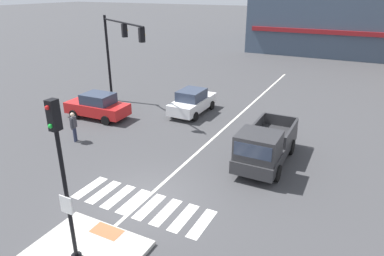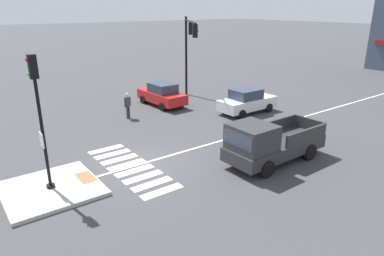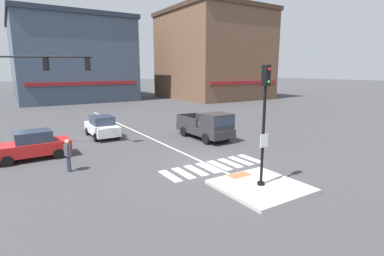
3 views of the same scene
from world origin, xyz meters
The scene contains 17 objects.
ground_plane centered at (0.00, 0.00, 0.00)m, with size 300.00×300.00×0.00m, color #3D3D3F.
tactile_pad_front centered at (0.00, -2.41, 0.15)m, with size 1.10×0.60×0.01m, color #DB5B38.
signal_pole centered at (0.00, -3.83, 3.22)m, with size 0.44×0.38×5.11m.
crosswalk_stripe_a centered at (-2.64, -0.38, 0.00)m, with size 0.44×1.80×0.01m, color silver.
crosswalk_stripe_b centered at (-1.89, -0.38, 0.00)m, with size 0.44×1.80×0.01m, color silver.
crosswalk_stripe_c centered at (-1.13, -0.38, 0.00)m, with size 0.44×1.80×0.01m, color silver.
crosswalk_stripe_d centered at (-0.38, -0.38, 0.00)m, with size 0.44×1.80×0.01m, color silver.
crosswalk_stripe_e centered at (0.38, -0.38, 0.00)m, with size 0.44×1.80×0.01m, color silver.
crosswalk_stripe_f centered at (1.13, -0.38, 0.00)m, with size 0.44×1.80×0.01m, color silver.
crosswalk_stripe_g centered at (1.89, -0.38, 0.00)m, with size 0.44×1.80×0.01m, color silver.
crosswalk_stripe_h centered at (2.64, -0.38, 0.00)m, with size 0.44×1.80×0.01m, color silver.
lane_centre_line centered at (-0.06, 10.00, 0.00)m, with size 0.14×28.00×0.01m, color silver.
traffic_light_mast centered at (-7.88, 8.65, 4.34)m, with size 5.57×3.35×6.11m.
car_red_cross_left centered at (-8.02, 6.34, 0.81)m, with size 4.16×1.97×1.64m.
car_white_westbound_far centered at (-3.01, 9.91, 0.81)m, with size 1.86×4.11×1.64m.
pickup_truck_charcoal_eastbound_mid centered at (3.34, 4.88, 0.98)m, with size 2.09×5.11×2.08m.
pedestrian_at_curb_left centered at (-6.66, 2.90, 0.98)m, with size 0.32×0.53×1.67m.
Camera 1 is at (6.95, -9.59, 7.89)m, focal length 32.25 mm.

